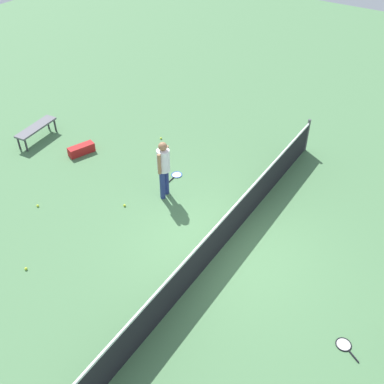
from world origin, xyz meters
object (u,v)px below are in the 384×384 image
at_px(tennis_ball_by_net, 125,205).
at_px(tennis_ball_midcourt, 161,138).
at_px(player_near_side, 164,165).
at_px(equipment_bag, 82,149).
at_px(tennis_racket_near_player, 176,175).
at_px(courtside_bench, 36,128).
at_px(tennis_ball_baseline, 26,269).
at_px(tennis_racket_far_player, 344,346).
at_px(tennis_ball_near_player, 38,206).

bearing_deg(tennis_ball_by_net, tennis_ball_midcourt, -159.97).
height_order(player_near_side, equipment_bag, player_near_side).
xyz_separation_m(tennis_racket_near_player, tennis_ball_midcourt, (-1.33, -1.53, 0.02)).
xyz_separation_m(player_near_side, courtside_bench, (-0.06, -5.05, -0.59)).
xyz_separation_m(tennis_ball_by_net, equipment_bag, (-1.24, -2.70, 0.11)).
bearing_deg(tennis_ball_baseline, courtside_bench, -134.79).
relative_size(tennis_ball_midcourt, tennis_ball_baseline, 1.00).
bearing_deg(player_near_side, tennis_racket_near_player, -164.09).
bearing_deg(tennis_racket_far_player, courtside_bench, -99.97).
height_order(tennis_ball_near_player, tennis_ball_midcourt, same).
relative_size(player_near_side, tennis_racket_near_player, 2.90).
relative_size(tennis_ball_by_net, tennis_ball_midcourt, 1.00).
bearing_deg(courtside_bench, tennis_racket_far_player, 80.03).
xyz_separation_m(tennis_racket_far_player, tennis_ball_baseline, (2.08, -6.70, 0.02)).
height_order(tennis_racket_far_player, tennis_ball_midcourt, tennis_ball_midcourt).
distance_m(tennis_ball_by_net, equipment_bag, 2.97).
relative_size(tennis_ball_midcourt, courtside_bench, 0.04).
bearing_deg(equipment_bag, tennis_ball_near_player, 17.40).
relative_size(tennis_racket_far_player, tennis_ball_by_net, 8.90).
xyz_separation_m(tennis_ball_by_net, tennis_ball_baseline, (2.94, -0.44, 0.00)).
bearing_deg(equipment_bag, player_near_side, 85.20).
relative_size(player_near_side, tennis_ball_by_net, 25.76).
xyz_separation_m(tennis_ball_by_net, courtside_bench, (-1.02, -4.43, 0.38)).
bearing_deg(tennis_racket_far_player, tennis_racket_near_player, -114.84).
bearing_deg(tennis_ball_baseline, tennis_racket_far_player, 107.27).
height_order(tennis_racket_near_player, tennis_ball_midcourt, tennis_ball_midcourt).
bearing_deg(player_near_side, tennis_ball_near_player, -48.49).
bearing_deg(tennis_ball_near_player, courtside_bench, -132.34).
relative_size(player_near_side, tennis_ball_midcourt, 25.76).
distance_m(tennis_racket_far_player, tennis_ball_baseline, 7.01).
bearing_deg(tennis_ball_by_net, tennis_racket_far_player, 82.19).
relative_size(tennis_ball_by_net, equipment_bag, 0.08).
distance_m(player_near_side, tennis_ball_by_net, 1.50).
distance_m(tennis_ball_midcourt, courtside_bench, 3.94).
xyz_separation_m(tennis_ball_midcourt, equipment_bag, (1.96, -1.53, 0.11)).
height_order(tennis_ball_by_net, courtside_bench, courtside_bench).
height_order(tennis_racket_far_player, courtside_bench, courtside_bench).
height_order(tennis_ball_midcourt, tennis_ball_baseline, same).
distance_m(tennis_racket_near_player, tennis_ball_baseline, 4.88).
height_order(player_near_side, tennis_ball_midcourt, player_near_side).
relative_size(tennis_ball_midcourt, equipment_bag, 0.08).
distance_m(tennis_racket_far_player, tennis_ball_near_player, 8.17).
bearing_deg(tennis_ball_midcourt, tennis_racket_far_player, 61.32).
distance_m(player_near_side, equipment_bag, 3.44).
relative_size(courtside_bench, equipment_bag, 1.81).
bearing_deg(tennis_racket_near_player, player_near_side, 15.91).
xyz_separation_m(tennis_racket_far_player, equipment_bag, (-2.10, -8.95, 0.13)).
distance_m(tennis_ball_baseline, courtside_bench, 5.63).
bearing_deg(tennis_racket_near_player, tennis_racket_far_player, 65.16).
height_order(tennis_racket_far_player, tennis_ball_by_net, tennis_ball_by_net).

